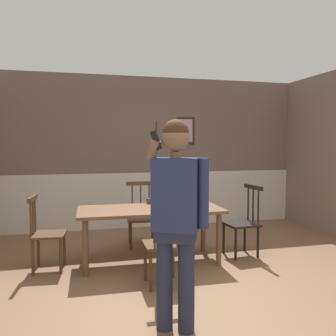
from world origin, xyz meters
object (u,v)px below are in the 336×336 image
object	(u,v)px
chair_by_doorway	(142,216)
chair_opposite_corner	(243,222)
person_figure	(176,210)
dining_table	(150,214)
chair_near_window	(46,234)
chair_at_table_head	(163,243)

from	to	relation	value
chair_by_doorway	chair_opposite_corner	world-z (taller)	chair_opposite_corner
chair_opposite_corner	person_figure	bearing A→B (deg)	135.09
dining_table	chair_opposite_corner	bearing A→B (deg)	-1.29
chair_by_doorway	person_figure	xyz separation A→B (m)	(-0.15, -2.56, 0.57)
chair_near_window	person_figure	world-z (taller)	person_figure
chair_at_table_head	person_figure	world-z (taller)	person_figure
chair_near_window	chair_at_table_head	size ratio (longest dim) A/B	0.93
chair_opposite_corner	person_figure	size ratio (longest dim) A/B	0.56
dining_table	chair_by_doorway	bearing A→B (deg)	88.35
chair_opposite_corner	chair_near_window	bearing A→B (deg)	84.12
chair_near_window	person_figure	distance (m)	2.23
chair_by_doorway	chair_at_table_head	xyz separation A→B (m)	(-0.04, -1.62, 0.02)
dining_table	chair_opposite_corner	size ratio (longest dim) A/B	1.91
chair_near_window	chair_opposite_corner	bearing A→B (deg)	93.95
chair_at_table_head	person_figure	bearing A→B (deg)	-95.87
chair_near_window	person_figure	xyz separation A→B (m)	(1.20, -1.78, 0.57)
dining_table	chair_at_table_head	bearing A→B (deg)	-91.44
chair_opposite_corner	person_figure	xyz separation A→B (m)	(-1.47, -1.72, 0.56)
chair_opposite_corner	person_figure	distance (m)	2.33
dining_table	chair_by_doorway	world-z (taller)	chair_by_doorway
chair_opposite_corner	dining_table	bearing A→B (deg)	84.26
chair_by_doorway	chair_opposite_corner	xyz separation A→B (m)	(1.31, -0.84, 0.02)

